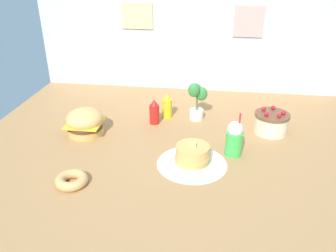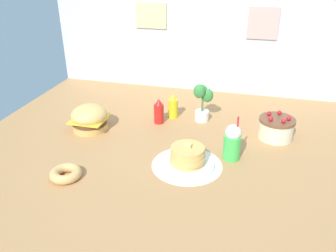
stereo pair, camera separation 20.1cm
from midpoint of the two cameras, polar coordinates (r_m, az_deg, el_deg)
The scene contains 11 objects.
ground_plane at distance 1.95m, azimuth 2.91°, elevation -4.91°, with size 2.42×2.13×0.02m, color #B27F4C.
back_wall at distance 2.77m, azimuth 7.79°, elevation 14.75°, with size 2.42×0.04×0.89m.
doily_mat at distance 1.85m, azimuth 6.31°, elevation -6.58°, with size 0.38×0.38×0.00m, color white.
burger at distance 2.21m, azimuth -10.47°, elevation 1.26°, with size 0.23×0.23×0.17m.
pancake_stack at distance 1.82m, azimuth 6.42°, elevation -5.31°, with size 0.29×0.29×0.13m.
layer_cake at distance 2.21m, azimuth 20.13°, elevation -0.37°, with size 0.22×0.22×0.16m.
ketchup_bottle at distance 2.26m, azimuth 1.00°, elevation 2.35°, with size 0.07×0.07×0.17m.
mustard_bottle at distance 2.34m, azimuth 3.31°, elevation 3.23°, with size 0.07×0.07×0.17m.
cream_soda_cup at distance 1.90m, azimuth 13.69°, elevation -2.72°, with size 0.09×0.09×0.26m.
donut_pink_glaze at distance 1.78m, azimuth -13.66°, elevation -7.79°, with size 0.16×0.16×0.05m.
potted_plant at distance 2.29m, azimuth 8.29°, elevation 4.10°, with size 0.13×0.10×0.26m.
Camera 2 is at (0.42, -1.61, 1.02)m, focal length 36.50 mm.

